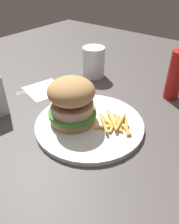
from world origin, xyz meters
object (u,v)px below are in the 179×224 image
(napkin, at_px, (45,89))
(plate, at_px, (90,124))
(sandwich, at_px, (72,101))
(fork, at_px, (44,89))
(drink_glass, at_px, (94,63))
(fries_pile, at_px, (115,124))
(ketchup_bottle, at_px, (175,76))

(napkin, bearing_deg, plate, -104.36)
(sandwich, bearing_deg, fork, 68.25)
(drink_glass, bearing_deg, fork, 161.04)
(fork, distance_m, drink_glass, 0.19)
(sandwich, bearing_deg, fries_pile, -63.67)
(sandwich, xyz_separation_m, fork, (0.07, 0.19, -0.06))
(napkin, relative_size, fork, 0.72)
(plate, relative_size, napkin, 2.40)
(fries_pile, bearing_deg, fork, 84.26)
(sandwich, relative_size, fork, 0.75)
(drink_glass, bearing_deg, napkin, 161.16)
(plate, xyz_separation_m, fries_pile, (0.03, -0.06, 0.01))
(plate, distance_m, fries_pile, 0.06)
(fork, bearing_deg, sandwich, -111.75)
(drink_glass, distance_m, ketchup_bottle, 0.27)
(napkin, height_order, drink_glass, drink_glass)
(plate, xyz_separation_m, ketchup_bottle, (0.26, -0.10, 0.06))
(fork, relative_size, drink_glass, 1.52)
(drink_glass, bearing_deg, sandwich, -153.17)
(fork, bearing_deg, plate, -103.99)
(sandwich, xyz_separation_m, napkin, (0.08, 0.19, -0.07))
(sandwich, relative_size, drink_glass, 1.15)
(plate, distance_m, sandwich, 0.08)
(sandwich, distance_m, napkin, 0.21)
(fries_pile, distance_m, drink_glass, 0.30)
(fries_pile, distance_m, napkin, 0.28)
(fork, height_order, ketchup_bottle, ketchup_bottle)
(plate, distance_m, drink_glass, 0.29)
(plate, xyz_separation_m, sandwich, (-0.02, 0.04, 0.06))
(sandwich, height_order, fork, sandwich)
(plate, bearing_deg, drink_glass, 35.38)
(ketchup_bottle, bearing_deg, fries_pile, 168.01)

